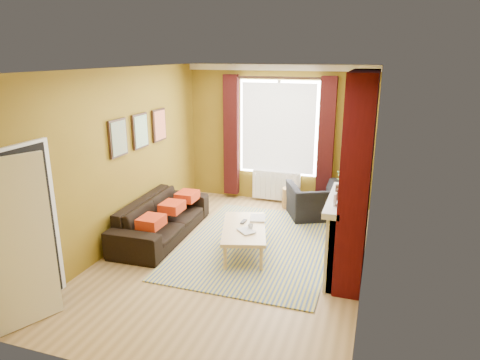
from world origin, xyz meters
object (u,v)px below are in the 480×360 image
(coffee_table, at_px, (244,230))
(floor_lamp, at_px, (355,144))
(sofa, at_px, (162,218))
(armchair, at_px, (316,201))
(wicker_stool, at_px, (290,198))

(coffee_table, height_order, floor_lamp, floor_lamp)
(sofa, height_order, floor_lamp, floor_lamp)
(armchair, xyz_separation_m, coffee_table, (-0.84, -1.84, 0.06))
(wicker_stool, relative_size, floor_lamp, 0.22)
(wicker_stool, distance_m, floor_lamp, 1.74)
(armchair, relative_size, coffee_table, 0.71)
(sofa, relative_size, armchair, 2.21)
(floor_lamp, bearing_deg, coffee_table, -125.89)
(coffee_table, bearing_deg, armchair, 48.79)
(sofa, bearing_deg, wicker_stool, -42.50)
(sofa, xyz_separation_m, floor_lamp, (2.97, 1.83, 1.11))
(armchair, height_order, coffee_table, armchair)
(wicker_stool, height_order, floor_lamp, floor_lamp)
(sofa, distance_m, wicker_stool, 2.74)
(coffee_table, height_order, wicker_stool, coffee_table)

